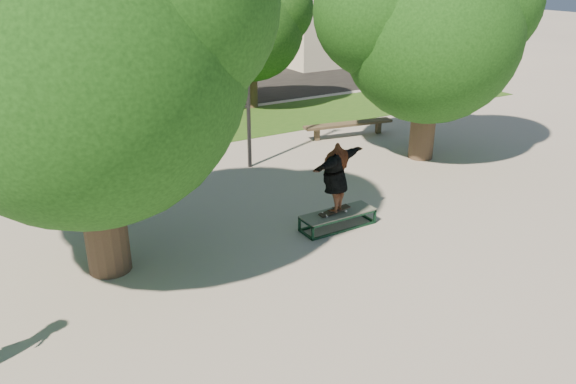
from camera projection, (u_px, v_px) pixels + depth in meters
ground at (313, 240)px, 12.48m from camera, size 120.00×120.00×0.00m
grass_strip at (194, 130)px, 20.49m from camera, size 30.00×4.00×0.02m
asphalt_strip at (118, 99)px, 25.18m from camera, size 40.00×8.00×0.01m
tree_left at (73, 44)px, 9.63m from camera, size 6.96×5.95×7.12m
tree_right at (428, 23)px, 16.17m from camera, size 6.24×5.33×6.51m
bg_tree_mid at (105, 13)px, 20.03m from camera, size 5.76×4.92×6.24m
bg_tree_right at (249, 22)px, 22.43m from camera, size 5.04×4.31×5.43m
lamppost at (247, 61)px, 15.72m from camera, size 0.25×0.15×6.11m
grind_box at (338, 220)px, 13.00m from camera, size 1.80×0.60×0.38m
skater_rig at (336, 177)px, 12.55m from camera, size 2.04×1.29×1.70m
bench at (348, 125)px, 19.64m from camera, size 3.32×0.98×0.50m
car_silver_a at (30, 89)px, 23.53m from camera, size 2.01×4.61×1.55m
car_dark at (31, 106)px, 21.11m from camera, size 1.73×4.19×1.35m
car_grey at (134, 96)px, 22.98m from camera, size 2.60×4.77×1.27m
car_silver_b at (160, 88)px, 23.45m from camera, size 2.95×5.88×1.64m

